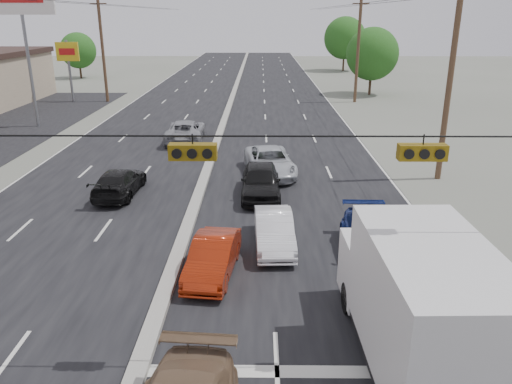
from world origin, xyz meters
TOP-DOWN VIEW (x-y plane):
  - ground at (0.00, 0.00)m, footprint 200.00×200.00m
  - road_surface at (0.00, 30.00)m, footprint 20.00×160.00m
  - center_median at (0.00, 30.00)m, footprint 0.50×160.00m
  - utility_pole_left_c at (-12.50, 40.00)m, footprint 1.60×0.30m
  - utility_pole_right_b at (12.50, 15.00)m, footprint 1.60×0.30m
  - utility_pole_right_c at (12.50, 40.00)m, footprint 1.60×0.30m
  - traffic_signals at (1.40, 0.00)m, footprint 25.00×0.30m
  - pole_sign_billboard at (-14.50, 28.00)m, footprint 5.00×0.25m
  - pole_sign_far at (-16.00, 40.00)m, footprint 2.20×0.25m
  - tree_left_far at (-22.00, 60.00)m, footprint 4.80×4.80m
  - tree_right_mid at (15.00, 45.00)m, footprint 5.60×5.60m
  - tree_right_far at (16.00, 70.00)m, footprint 6.40×6.40m
  - box_truck at (6.70, -0.28)m, footprint 2.65×7.16m
  - red_sedan at (1.40, 4.37)m, footprint 1.77×3.99m
  - black_suv at (8.32, -0.34)m, footprint 3.09×5.99m
  - queue_car_a at (3.00, 12.08)m, footprint 1.86×4.58m
  - queue_car_b at (3.50, 6.54)m, footprint 1.54×4.01m
  - queue_car_c at (3.50, 15.63)m, footprint 3.06×5.42m
  - queue_car_d at (7.00, 5.66)m, footprint 2.08×4.84m
  - oncoming_near at (-3.84, 12.25)m, footprint 1.93×4.45m
  - oncoming_far at (-2.19, 23.23)m, footprint 2.64×5.39m

SIDE VIEW (x-z plane):
  - ground at x=0.00m, z-range 0.00..0.00m
  - road_surface at x=0.00m, z-range -0.01..0.01m
  - center_median at x=0.00m, z-range 0.00..0.20m
  - red_sedan at x=1.40m, z-range 0.00..1.27m
  - oncoming_near at x=-3.84m, z-range 0.00..1.28m
  - queue_car_b at x=3.50m, z-range 0.00..1.30m
  - queue_car_d at x=7.00m, z-range 0.00..1.39m
  - queue_car_c at x=3.50m, z-range 0.00..1.43m
  - oncoming_far at x=-2.19m, z-range 0.00..1.47m
  - queue_car_a at x=3.00m, z-range 0.00..1.56m
  - black_suv at x=8.32m, z-range 0.00..1.62m
  - box_truck at x=6.70m, z-range 0.05..3.65m
  - tree_left_far at x=-22.00m, z-range 0.66..6.78m
  - tree_right_mid at x=15.00m, z-range 0.77..7.91m
  - pole_sign_far at x=-16.00m, z-range 1.41..7.41m
  - tree_right_far at x=16.00m, z-range 0.88..9.04m
  - utility_pole_left_c at x=-12.50m, z-range 0.11..10.11m
  - utility_pole_right_b at x=12.50m, z-range 0.11..10.11m
  - utility_pole_right_c at x=12.50m, z-range 0.11..10.11m
  - traffic_signals at x=1.40m, z-range 5.22..5.77m
  - pole_sign_billboard at x=-14.50m, z-range 3.37..14.37m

